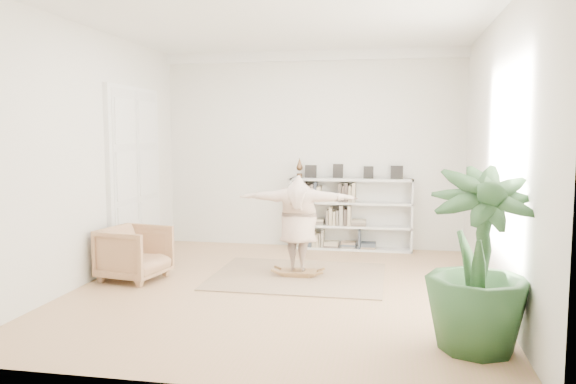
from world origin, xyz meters
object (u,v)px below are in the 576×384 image
Objects in this scene: person at (298,221)px; bookshelf at (351,215)px; rocker_board at (298,272)px; houseplant at (479,260)px; armchair at (135,253)px.

bookshelf is at bearing -106.09° from person.
rocker_board is 3.38m from houseplant.
houseplant is at bearing 131.68° from person.
bookshelf is at bearing 108.82° from houseplant.
bookshelf is 1.27× the size of person.
bookshelf is 2.21m from person.
bookshelf reaches higher than person.
armchair is 0.48× the size of houseplant.
houseplant reaches higher than armchair.
houseplant reaches higher than rocker_board.
bookshelf is at bearing -36.75° from armchair.
bookshelf is 4.17× the size of rocker_board.
person is 3.27m from houseplant.
person is (-0.62, -2.12, 0.20)m from bookshelf.
houseplant is at bearing -71.18° from bookshelf.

